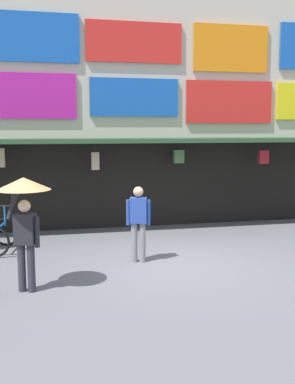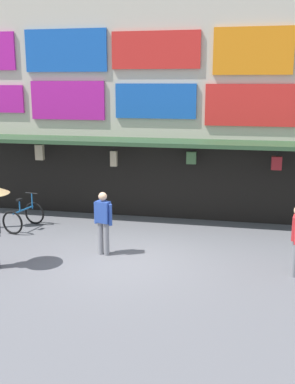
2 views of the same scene
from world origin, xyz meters
TOP-DOWN VIEW (x-y plane):
  - ground_plane at (0.00, 0.00)m, footprint 80.00×80.00m
  - shopfront at (0.00, 4.57)m, footprint 18.00×2.60m
  - bicycle_parked at (-3.70, 1.85)m, footprint 0.91×1.27m
  - pedestrian_in_black at (-0.65, 0.25)m, footprint 0.52×0.30m
  - pedestrian_with_umbrella at (-3.00, -1.14)m, footprint 0.96×0.96m

SIDE VIEW (x-z plane):
  - ground_plane at x=0.00m, z-range 0.00..0.00m
  - bicycle_parked at x=-3.70m, z-range -0.13..0.92m
  - pedestrian_in_black at x=-0.65m, z-range 0.11..1.79m
  - pedestrian_with_umbrella at x=-3.00m, z-range 0.60..2.68m
  - shopfront at x=0.00m, z-range -0.04..7.96m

